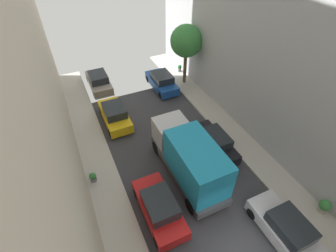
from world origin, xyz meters
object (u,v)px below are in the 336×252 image
(parked_car_left_3, at_px, (159,208))
(street_tree_1, at_px, (186,41))
(delivery_truck, at_px, (189,158))
(potted_plant_5, at_px, (93,177))
(parked_car_right_2, at_px, (286,230))
(potted_plant_3, at_px, (180,68))
(parked_car_left_5, at_px, (99,81))
(parked_car_right_4, at_px, (162,82))
(parked_car_right_3, at_px, (213,143))
(parked_car_left_4, at_px, (115,115))
(potted_plant_2, at_px, (324,206))

(parked_car_left_3, distance_m, street_tree_1, 14.59)
(delivery_truck, height_order, potted_plant_5, delivery_truck)
(parked_car_left_3, xyz_separation_m, street_tree_1, (7.74, 11.85, 3.53))
(street_tree_1, xyz_separation_m, potted_plant_5, (-10.62, -8.07, -3.76))
(parked_car_right_2, height_order, potted_plant_3, parked_car_right_2)
(parked_car_left_5, relative_size, parked_car_right_4, 1.00)
(parked_car_right_2, distance_m, parked_car_right_3, 6.87)
(parked_car_left_5, height_order, parked_car_right_4, same)
(parked_car_left_4, bearing_deg, delivery_truck, -69.65)
(parked_car_left_5, bearing_deg, parked_car_right_2, -73.59)
(potted_plant_5, bearing_deg, parked_car_right_3, -5.24)
(potted_plant_5, bearing_deg, parked_car_left_5, 74.96)
(parked_car_left_3, distance_m, parked_car_right_4, 13.14)
(parked_car_left_4, relative_size, parked_car_right_3, 1.00)
(delivery_truck, xyz_separation_m, street_tree_1, (5.04, 10.16, 2.46))
(delivery_truck, xyz_separation_m, potted_plant_3, (5.57, 12.25, -1.25))
(parked_car_left_5, relative_size, delivery_truck, 0.64)
(parked_car_right_3, distance_m, parked_car_right_4, 8.95)
(parked_car_left_5, relative_size, parked_car_right_3, 1.00)
(street_tree_1, relative_size, potted_plant_3, 7.57)
(parked_car_right_3, height_order, potted_plant_3, parked_car_right_3)
(parked_car_right_2, bearing_deg, potted_plant_3, 80.82)
(parked_car_left_3, height_order, parked_car_right_2, same)
(parked_car_right_2, relative_size, potted_plant_3, 5.72)
(potted_plant_5, bearing_deg, parked_car_right_4, 44.72)
(parked_car_right_4, relative_size, potted_plant_5, 6.33)
(parked_car_right_2, height_order, delivery_truck, delivery_truck)
(parked_car_left_5, height_order, delivery_truck, delivery_truck)
(parked_car_left_3, xyz_separation_m, potted_plant_2, (8.38, -3.69, -0.09))
(parked_car_right_2, xyz_separation_m, delivery_truck, (-2.70, 5.53, 1.07))
(parked_car_left_5, relative_size, parked_car_right_2, 1.00)
(potted_plant_3, bearing_deg, potted_plant_5, -137.69)
(delivery_truck, distance_m, potted_plant_5, 6.10)
(parked_car_right_2, distance_m, potted_plant_3, 18.01)
(parked_car_right_3, xyz_separation_m, potted_plant_5, (-8.28, 0.76, -0.23))
(parked_car_right_3, bearing_deg, parked_car_left_3, -150.77)
(parked_car_left_5, distance_m, potted_plant_5, 11.08)
(parked_car_right_2, xyz_separation_m, parked_car_right_4, (0.00, 15.83, 0.00))
(parked_car_right_2, distance_m, parked_car_right_4, 15.83)
(parked_car_left_5, height_order, potted_plant_2, parked_car_left_5)
(parked_car_left_4, relative_size, potted_plant_3, 5.72)
(parked_car_right_4, bearing_deg, parked_car_right_2, -90.00)
(parked_car_left_5, distance_m, potted_plant_2, 20.02)
(parked_car_left_4, relative_size, parked_car_left_5, 1.00)
(parked_car_right_3, bearing_deg, potted_plant_3, 75.23)
(delivery_truck, distance_m, potted_plant_2, 7.91)
(parked_car_right_3, xyz_separation_m, delivery_truck, (-2.70, -1.34, 1.07))
(parked_car_right_2, height_order, street_tree_1, street_tree_1)
(parked_car_right_3, xyz_separation_m, parked_car_right_4, (0.00, 8.95, 0.00))
(parked_car_right_2, height_order, potted_plant_2, parked_car_right_2)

